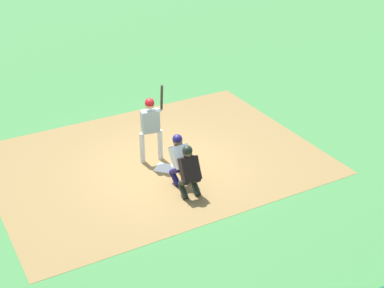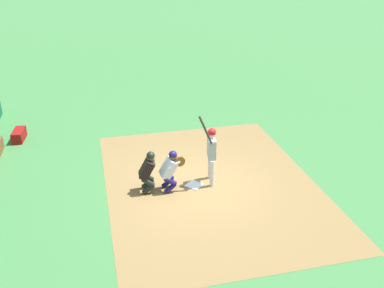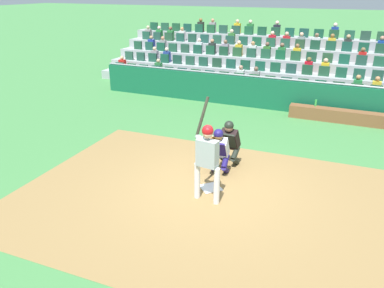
# 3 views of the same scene
# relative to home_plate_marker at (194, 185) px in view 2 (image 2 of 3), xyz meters

# --- Properties ---
(ground_plane) EXTENTS (160.00, 160.00, 0.00)m
(ground_plane) POSITION_rel_home_plate_marker_xyz_m (0.00, 0.00, -0.02)
(ground_plane) COLOR #407E41
(infield_dirt_patch) EXTENTS (8.38, 6.36, 0.01)m
(infield_dirt_patch) POSITION_rel_home_plate_marker_xyz_m (0.00, 0.50, -0.01)
(infield_dirt_patch) COLOR olive
(infield_dirt_patch) RESTS_ON ground_plane
(home_plate_marker) EXTENTS (0.62, 0.62, 0.02)m
(home_plate_marker) POSITION_rel_home_plate_marker_xyz_m (0.00, 0.00, 0.00)
(home_plate_marker) COLOR white
(home_plate_marker) RESTS_ON infield_dirt_patch
(batter_at_plate) EXTENTS (0.63, 0.58, 2.23)m
(batter_at_plate) POSITION_rel_home_plate_marker_xyz_m (-0.10, 0.53, 1.07)
(batter_at_plate) COLOR silver
(batter_at_plate) RESTS_ON ground_plane
(catcher_crouching) EXTENTS (0.49, 0.73, 1.26)m
(catcher_crouching) POSITION_rel_home_plate_marker_xyz_m (0.09, -0.72, 0.69)
(catcher_crouching) COLOR navy
(catcher_crouching) RESTS_ON ground_plane
(home_plate_umpire) EXTENTS (0.48, 0.50, 1.27)m
(home_plate_umpire) POSITION_rel_home_plate_marker_xyz_m (0.01, -1.34, 0.68)
(home_plate_umpire) COLOR black
(home_plate_umpire) RESTS_ON ground_plane
(equipment_duffel_bag) EXTENTS (0.89, 0.43, 0.38)m
(equipment_duffel_bag) POSITION_rel_home_plate_marker_xyz_m (-4.48, -5.53, 0.17)
(equipment_duffel_bag) COLOR maroon
(equipment_duffel_bag) RESTS_ON ground_plane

